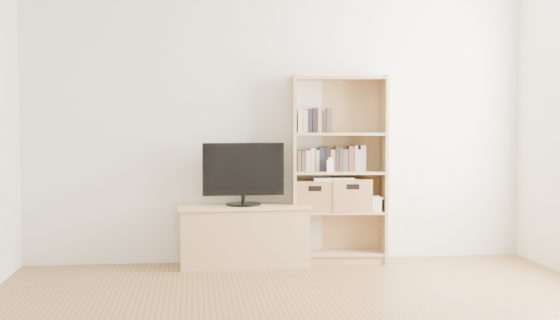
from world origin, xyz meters
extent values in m
cube|color=silver|center=(0.00, 2.50, 1.30)|extent=(4.50, 0.02, 2.60)
cube|color=#A98356|center=(-0.34, 2.29, 0.25)|extent=(1.12, 0.47, 0.50)
cube|color=#A98356|center=(0.52, 2.35, 0.83)|extent=(0.85, 0.37, 1.66)
cube|color=black|center=(-0.34, 2.29, 0.80)|extent=(0.70, 0.08, 0.55)
cube|color=#514B46|center=(0.52, 2.37, 0.93)|extent=(0.88, 0.21, 0.23)
cube|color=#514B46|center=(0.33, 2.39, 1.26)|extent=(0.41, 0.19, 0.21)
cube|color=white|center=(0.41, 2.27, 0.87)|extent=(0.06, 0.04, 0.10)
cube|color=#AA734C|center=(0.29, 2.37, 0.60)|extent=(0.36, 0.31, 0.27)
cube|color=#AA734C|center=(0.62, 2.34, 0.60)|extent=(0.36, 0.31, 0.28)
cube|color=silver|center=(0.46, 2.34, 0.75)|extent=(0.38, 0.29, 0.03)
cube|color=beige|center=(0.80, 2.32, 0.52)|extent=(0.21, 0.27, 0.11)
camera|label=1|loc=(-0.78, -3.74, 1.23)|focal=45.00mm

